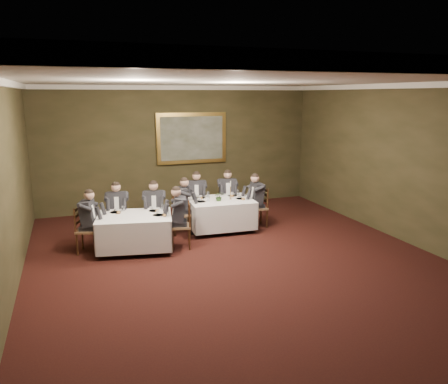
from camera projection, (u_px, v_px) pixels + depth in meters
ground at (244, 268)px, 8.39m from camera, size 10.00×10.00×0.00m
ceiling at (246, 80)px, 7.62m from camera, size 8.00×10.00×0.10m
back_wall at (179, 148)px, 12.60m from camera, size 8.00×0.10×3.50m
left_wall at (4, 195)px, 6.69m from camera, size 0.10×10.00×3.50m
right_wall at (418, 166)px, 9.32m from camera, size 0.10×10.00×3.50m
crown_molding at (246, 83)px, 7.64m from camera, size 8.00×10.00×0.12m
table_main at (220, 212)px, 10.64m from camera, size 1.61×1.26×0.67m
table_second at (135, 230)px, 9.26m from camera, size 1.75×1.46×0.67m
chair_main_backleft at (197, 212)px, 11.30m from camera, size 0.53×0.51×1.00m
diner_main_backleft at (197, 203)px, 11.23m from camera, size 0.50×0.56×1.35m
chair_main_backright at (227, 209)px, 11.53m from camera, size 0.52×0.50×1.00m
diner_main_backright at (227, 201)px, 11.47m from camera, size 0.49×0.55×1.35m
chair_main_endleft at (181, 222)px, 10.40m from camera, size 0.48×0.50×1.00m
diner_main_endleft at (182, 213)px, 10.35m from camera, size 0.54×0.47×1.35m
chair_main_endright at (258, 216)px, 10.95m from camera, size 0.43×0.45×1.00m
diner_main_endright at (257, 207)px, 10.89m from camera, size 0.49×0.43×1.35m
chair_sec_backleft at (118, 227)px, 10.00m from camera, size 0.50×0.48×1.00m
diner_sec_backleft at (118, 218)px, 9.94m from camera, size 0.47×0.54×1.35m
chair_sec_backright at (155, 225)px, 10.12m from camera, size 0.52×0.51×1.00m
diner_sec_backright at (155, 216)px, 10.06m from camera, size 0.50×0.56×1.35m
chair_sec_endright at (181, 235)px, 9.44m from camera, size 0.51×0.52×1.00m
diner_sec_endright at (181, 225)px, 9.39m from camera, size 0.56×0.49×1.35m
chair_sec_endleft at (88, 239)px, 9.15m from camera, size 0.54×0.55×1.00m
diner_sec_endleft at (88, 229)px, 9.10m from camera, size 0.58×0.53×1.35m
centerpiece at (219, 196)px, 10.41m from camera, size 0.23×0.20×0.24m
candlestick at (231, 192)px, 10.57m from camera, size 0.07×0.07×0.47m
place_setting_table_main at (202, 196)px, 10.79m from camera, size 0.33×0.31×0.14m
place_setting_table_second at (118, 210)px, 9.47m from camera, size 0.33×0.31×0.14m
painting at (192, 138)px, 12.60m from camera, size 2.06×0.09×1.46m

